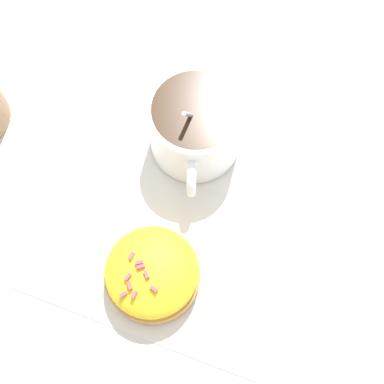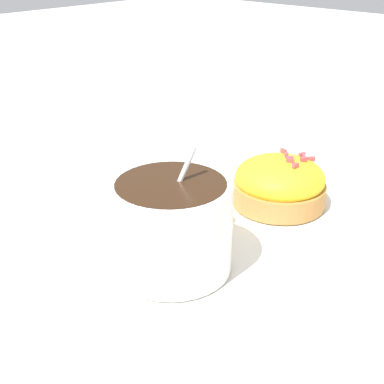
% 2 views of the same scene
% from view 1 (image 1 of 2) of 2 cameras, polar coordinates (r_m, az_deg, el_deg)
% --- Properties ---
extents(ground_plane, '(3.00, 3.00, 0.00)m').
position_cam_1_polar(ground_plane, '(0.55, -0.73, -1.91)').
color(ground_plane, silver).
extents(paper_napkin, '(0.28, 0.28, 0.00)m').
position_cam_1_polar(paper_napkin, '(0.55, -0.73, -1.86)').
color(paper_napkin, white).
rests_on(paper_napkin, ground_plane).
extents(coffee_cup, '(0.12, 0.09, 0.10)m').
position_cam_1_polar(coffee_cup, '(0.54, 0.36, 7.03)').
color(coffee_cup, white).
rests_on(coffee_cup, paper_napkin).
extents(frosted_pastry, '(0.09, 0.09, 0.05)m').
position_cam_1_polar(frosted_pastry, '(0.51, -4.28, -8.63)').
color(frosted_pastry, '#C18442').
rests_on(frosted_pastry, paper_napkin).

